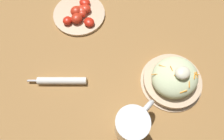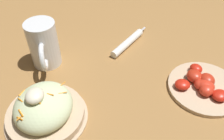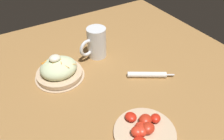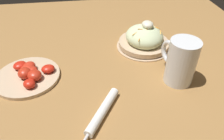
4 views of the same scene
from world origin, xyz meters
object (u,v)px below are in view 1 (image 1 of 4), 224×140
at_px(salad_plate, 174,78).
at_px(napkin_roll, 61,81).
at_px(beer_mug, 131,126).
at_px(tomato_plate, 80,14).

height_order(salad_plate, napkin_roll, salad_plate).
height_order(salad_plate, beer_mug, beer_mug).
bearing_deg(napkin_roll, tomato_plate, -130.33).
distance_m(beer_mug, napkin_roll, 0.30).
bearing_deg(salad_plate, tomato_plate, -72.30).
xyz_separation_m(salad_plate, beer_mug, (0.22, 0.06, 0.03)).
xyz_separation_m(salad_plate, napkin_roll, (0.34, -0.21, -0.02)).
bearing_deg(tomato_plate, salad_plate, 107.70).
bearing_deg(salad_plate, napkin_roll, -31.68).
bearing_deg(beer_mug, tomato_plate, -99.18).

